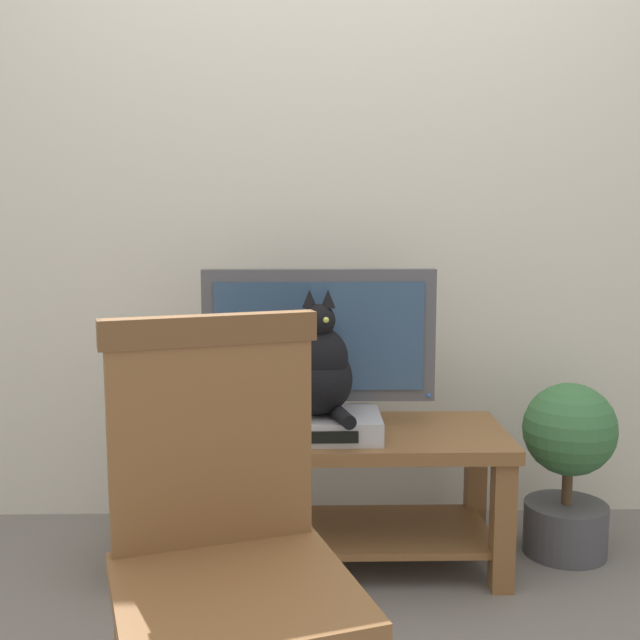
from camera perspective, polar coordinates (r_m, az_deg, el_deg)
back_wall at (r=3.06m, az=1.09°, el=11.83°), size 7.00×0.12×2.80m
tv_stand at (r=2.67m, az=-0.02°, el=-11.06°), size 1.24×0.49×0.47m
tv at (r=2.65m, az=-0.07°, el=-1.69°), size 0.79×0.20×0.53m
media_box at (r=2.56m, az=-0.11°, el=-7.67°), size 0.40×0.28×0.08m
cat at (r=2.50m, az=-0.07°, el=-3.62°), size 0.22×0.32×0.41m
wooden_chair at (r=1.59m, az=-6.94°, el=-15.12°), size 0.55×0.55×0.99m
book_stack at (r=2.63m, az=-10.08°, el=-7.19°), size 0.26×0.21×0.09m
potted_plant at (r=2.89m, az=17.63°, el=-9.83°), size 0.32×0.32×0.61m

